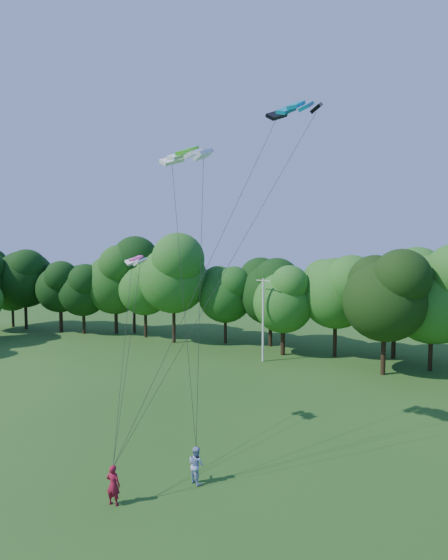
% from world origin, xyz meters
% --- Properties ---
extents(utility_pole, '(1.68, 0.56, 8.64)m').
position_xyz_m(utility_pole, '(-4.37, 31.53, 4.43)').
color(utility_pole, silver).
rests_on(utility_pole, ground).
extents(kite_flyer_left, '(0.75, 0.56, 1.87)m').
position_xyz_m(kite_flyer_left, '(-1.14, 4.67, 0.93)').
color(kite_flyer_left, maroon).
rests_on(kite_flyer_left, ground).
extents(kite_flyer_right, '(1.09, 0.98, 1.83)m').
position_xyz_m(kite_flyer_right, '(1.29, 8.00, 0.92)').
color(kite_flyer_right, '#A3B5E2').
rests_on(kite_flyer_right, ground).
extents(kite_teal, '(3.13, 1.63, 0.75)m').
position_xyz_m(kite_teal, '(4.36, 14.01, 19.68)').
color(kite_teal, '#057CA1').
rests_on(kite_teal, ground).
extents(kite_green, '(3.27, 2.01, 0.68)m').
position_xyz_m(kite_green, '(-0.87, 10.87, 17.05)').
color(kite_green, '#3CC91E').
rests_on(kite_green, ground).
extents(kite_pink, '(1.73, 1.32, 0.37)m').
position_xyz_m(kite_pink, '(-4.51, 10.89, 11.08)').
color(kite_pink, '#D23A97').
rests_on(kite_pink, ground).
extents(tree_back_west, '(9.10, 9.10, 13.24)m').
position_xyz_m(tree_back_west, '(-28.08, 36.61, 8.27)').
color(tree_back_west, '#331C14').
rests_on(tree_back_west, ground).
extents(tree_back_center, '(8.30, 8.30, 12.08)m').
position_xyz_m(tree_back_center, '(7.37, 32.02, 7.54)').
color(tree_back_center, black).
rests_on(tree_back_center, ground).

